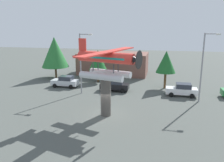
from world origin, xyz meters
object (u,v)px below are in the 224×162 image
(car_mid_black, at_px, (115,85))
(tree_center_back, at_px, (166,62))
(floatplane_monument, at_px, (107,62))
(streetlight_primary, at_px, (82,60))
(storefront_building, at_px, (113,63))
(tree_west, at_px, (55,52))
(tree_east, at_px, (98,60))
(streetlight_secondary, at_px, (204,63))
(car_near_silver, at_px, (65,81))
(display_pedestal, at_px, (106,97))
(car_far_white, at_px, (182,90))

(car_mid_black, xyz_separation_m, tree_center_back, (7.22, 3.26, 3.21))
(floatplane_monument, distance_m, streetlight_primary, 9.12)
(storefront_building, relative_size, tree_west, 1.79)
(storefront_building, bearing_deg, streetlight_primary, -94.89)
(floatplane_monument, bearing_deg, tree_east, 124.63)
(streetlight_primary, xyz_separation_m, streetlight_secondary, (15.92, -0.18, 0.09))
(streetlight_secondary, bearing_deg, tree_center_back, 127.89)
(tree_west, bearing_deg, storefront_building, 31.83)
(car_mid_black, bearing_deg, car_near_silver, -3.45)
(display_pedestal, height_order, streetlight_primary, streetlight_primary)
(streetlight_secondary, height_order, tree_east, streetlight_secondary)
(storefront_building, bearing_deg, display_pedestal, -79.65)
(car_far_white, distance_m, tree_east, 14.83)
(tree_east, bearing_deg, tree_center_back, -8.47)
(streetlight_primary, bearing_deg, tree_west, 134.11)
(display_pedestal, xyz_separation_m, floatplane_monument, (0.13, -0.03, 3.74))
(car_near_silver, relative_size, tree_east, 0.76)
(display_pedestal, relative_size, streetlight_primary, 0.49)
(display_pedestal, bearing_deg, tree_center_back, 64.18)
(streetlight_primary, distance_m, tree_east, 7.30)
(tree_center_back, bearing_deg, streetlight_primary, -154.24)
(car_mid_black, height_order, tree_east, tree_east)
(display_pedestal, distance_m, car_near_silver, 13.64)
(car_far_white, height_order, streetlight_primary, streetlight_primary)
(streetlight_secondary, bearing_deg, storefront_building, 134.48)
(car_near_silver, relative_size, car_mid_black, 1.00)
(floatplane_monument, xyz_separation_m, tree_west, (-13.86, 16.00, -1.05))
(car_far_white, distance_m, tree_west, 23.55)
(floatplane_monument, bearing_deg, car_far_white, 62.61)
(car_mid_black, xyz_separation_m, tree_west, (-12.70, 6.44, 3.87))
(car_mid_black, height_order, tree_west, tree_west)
(car_far_white, distance_m, streetlight_secondary, 5.05)
(car_near_silver, height_order, tree_east, tree_east)
(car_mid_black, height_order, tree_center_back, tree_center_back)
(car_far_white, bearing_deg, floatplane_monument, 47.71)
(floatplane_monument, height_order, car_near_silver, floatplane_monument)
(car_near_silver, xyz_separation_m, streetlight_secondary, (19.82, -2.95, 4.07))
(display_pedestal, distance_m, tree_west, 21.23)
(streetlight_primary, xyz_separation_m, storefront_building, (1.26, 14.74, -2.76))
(display_pedestal, distance_m, floatplane_monument, 3.74)
(car_far_white, relative_size, tree_center_back, 0.73)
(display_pedestal, xyz_separation_m, streetlight_secondary, (10.64, 7.08, 2.88))
(streetlight_primary, relative_size, tree_west, 1.12)
(car_far_white, relative_size, tree_west, 0.56)
(car_near_silver, distance_m, car_mid_black, 8.16)
(storefront_building, height_order, tree_east, tree_east)
(car_near_silver, distance_m, car_far_white, 17.67)
(car_mid_black, height_order, storefront_building, storefront_building)
(car_near_silver, distance_m, tree_center_back, 15.94)
(car_far_white, distance_m, streetlight_primary, 14.43)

